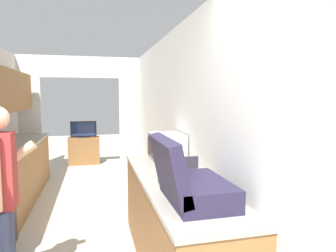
# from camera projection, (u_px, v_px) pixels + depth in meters

# --- Properties ---
(wall_right) EXTENTS (0.06, 7.89, 2.50)m
(wall_right) POSITION_uv_depth(u_px,v_px,m) (185.00, 131.00, 3.49)
(wall_right) COLOR silver
(wall_right) RESTS_ON ground_plane
(wall_far_with_doorway) EXTENTS (2.92, 0.06, 2.50)m
(wall_far_with_doorway) POSITION_uv_depth(u_px,v_px,m) (81.00, 106.00, 6.42)
(wall_far_with_doorway) COLOR silver
(wall_far_with_doorway) RESTS_ON ground_plane
(counter_left) EXTENTS (0.62, 4.30, 0.91)m
(counter_left) POSITION_uv_depth(u_px,v_px,m) (7.00, 182.00, 4.21)
(counter_left) COLOR brown
(counter_left) RESTS_ON ground_plane
(counter_right) EXTENTS (0.62, 2.36, 0.91)m
(counter_right) POSITION_uv_depth(u_px,v_px,m) (173.00, 224.00, 2.81)
(counter_right) COLOR brown
(counter_right) RESTS_ON ground_plane
(person) EXTENTS (0.51, 0.39, 1.58)m
(person) POSITION_uv_depth(u_px,v_px,m) (1.00, 202.00, 2.31)
(person) COLOR #384266
(person) RESTS_ON ground_plane
(suitcase) EXTENTS (0.50, 0.67, 0.46)m
(suitcase) POSITION_uv_depth(u_px,v_px,m) (187.00, 182.00, 2.10)
(suitcase) COLOR #231E38
(suitcase) RESTS_ON counter_right
(microwave) EXTENTS (0.36, 0.51, 0.32)m
(microwave) POSITION_uv_depth(u_px,v_px,m) (166.00, 147.00, 3.46)
(microwave) COLOR #B7B7BC
(microwave) RESTS_ON counter_right
(book_stack) EXTENTS (0.23, 0.31, 0.09)m
(book_stack) POSITION_uv_depth(u_px,v_px,m) (172.00, 171.00, 2.82)
(book_stack) COLOR #33894C
(book_stack) RESTS_ON counter_right
(tv_cabinet) EXTENTS (0.74, 0.42, 0.66)m
(tv_cabinet) POSITION_uv_depth(u_px,v_px,m) (84.00, 150.00, 7.35)
(tv_cabinet) COLOR brown
(tv_cabinet) RESTS_ON ground_plane
(television) EXTENTS (0.61, 0.16, 0.39)m
(television) POSITION_uv_depth(u_px,v_px,m) (84.00, 130.00, 7.26)
(television) COLOR black
(television) RESTS_ON tv_cabinet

